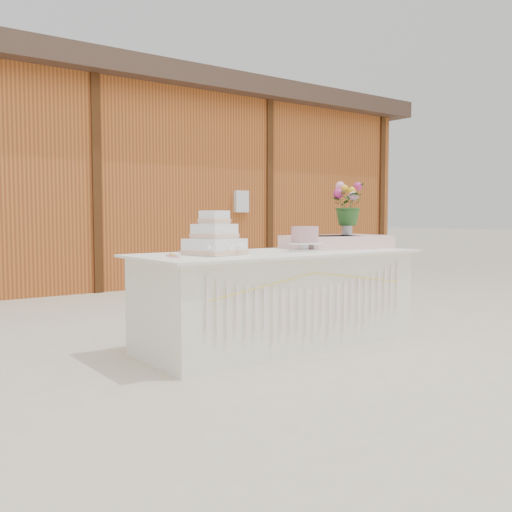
{
  "coord_description": "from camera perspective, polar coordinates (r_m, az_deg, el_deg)",
  "views": [
    {
      "loc": [
        -2.9,
        -3.63,
        1.06
      ],
      "look_at": [
        0.0,
        0.3,
        0.72
      ],
      "focal_mm": 40.0,
      "sensor_mm": 36.0,
      "label": 1
    }
  ],
  "objects": [
    {
      "name": "loose_flowers",
      "position": [
        4.18,
        -8.96,
        0.07
      ],
      "size": [
        0.22,
        0.36,
        0.02
      ],
      "primitive_type": null,
      "rotation": [
        0.0,
        0.0,
        -0.27
      ],
      "color": "pink",
      "rests_on": "cake_table"
    },
    {
      "name": "barn",
      "position": [
        10.07,
        -19.81,
        7.26
      ],
      "size": [
        12.6,
        4.6,
        3.3
      ],
      "color": "#AE5B24",
      "rests_on": "ground"
    },
    {
      "name": "ground",
      "position": [
        4.77,
        2.16,
        -8.87
      ],
      "size": [
        80.0,
        80.0,
        0.0
      ],
      "primitive_type": "plane",
      "color": "beige",
      "rests_on": "ground"
    },
    {
      "name": "flower_vase",
      "position": [
        5.36,
        9.07,
        2.82
      ],
      "size": [
        0.1,
        0.1,
        0.14
      ],
      "primitive_type": "cylinder",
      "color": "#B5B5BA",
      "rests_on": "satin_runner"
    },
    {
      "name": "bouquet",
      "position": [
        5.37,
        9.1,
        5.64
      ],
      "size": [
        0.46,
        0.46,
        0.39
      ],
      "primitive_type": "imported",
      "rotation": [
        0.0,
        0.0,
        0.73
      ],
      "color": "#2B5A24",
      "rests_on": "flower_vase"
    },
    {
      "name": "pink_cake_stand",
      "position": [
        4.75,
        4.9,
        1.86
      ],
      "size": [
        0.29,
        0.29,
        0.21
      ],
      "color": "white",
      "rests_on": "cake_table"
    },
    {
      "name": "cake_table",
      "position": [
        4.69,
        2.21,
        -4.27
      ],
      "size": [
        2.4,
        1.0,
        0.77
      ],
      "color": "white",
      "rests_on": "ground"
    },
    {
      "name": "wedding_cake",
      "position": [
        4.31,
        -4.18,
        1.62
      ],
      "size": [
        0.45,
        0.45,
        0.33
      ],
      "rotation": [
        0.0,
        0.0,
        0.25
      ],
      "color": "white",
      "rests_on": "cake_table"
    },
    {
      "name": "satin_runner",
      "position": [
        5.24,
        8.07,
        1.41
      ],
      "size": [
        0.97,
        0.61,
        0.12
      ],
      "primitive_type": "cube",
      "rotation": [
        0.0,
        0.0,
        -0.08
      ],
      "color": "#FFD5CD",
      "rests_on": "cake_table"
    }
  ]
}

